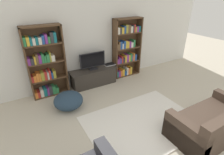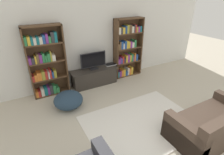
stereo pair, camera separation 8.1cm
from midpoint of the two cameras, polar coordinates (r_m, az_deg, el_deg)
wall_back at (r=5.33m, az=-6.86°, el=11.66°), size 8.80×0.06×2.60m
bookshelf_left at (r=4.94m, az=-20.45°, el=4.52°), size 0.97×0.30×1.91m
bookshelf_right at (r=5.83m, az=5.26°, el=9.31°), size 0.97×0.30×1.91m
tv_stand at (r=5.42m, az=-5.35°, el=0.24°), size 1.44×0.47×0.51m
television at (r=5.22m, az=-5.67°, el=5.57°), size 0.79×0.16×0.52m
laptop at (r=5.61m, az=-0.08°, el=4.29°), size 0.35×0.22×0.03m
area_rug at (r=4.06m, az=10.30°, el=-14.38°), size 2.44×1.79×0.02m
couch_right_sofa at (r=4.08m, az=30.36°, el=-13.21°), size 1.71×0.89×0.78m
beanbag_ottoman at (r=4.50m, az=-13.54°, el=-7.16°), size 0.71×0.71×0.41m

